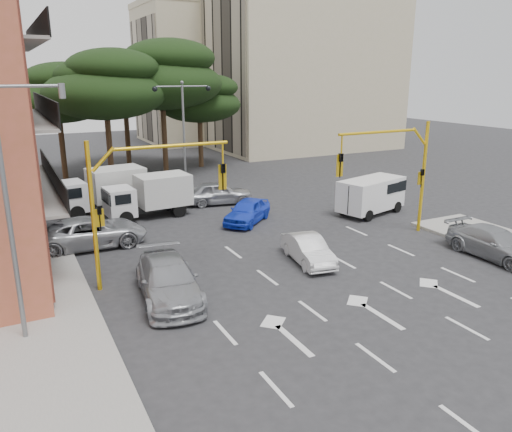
{
  "coord_description": "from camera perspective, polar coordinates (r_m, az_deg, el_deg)",
  "views": [
    {
      "loc": [
        -11.42,
        -17.38,
        8.41
      ],
      "look_at": [
        -0.62,
        3.75,
        1.6
      ],
      "focal_mm": 35.0,
      "sensor_mm": 36.0,
      "label": 1
    }
  ],
  "objects": [
    {
      "name": "pine_center",
      "position": [
        43.18,
        -10.67,
        15.6
      ],
      "size": [
        9.98,
        9.98,
        11.16
      ],
      "color": "#382616",
      "rests_on": "ground"
    },
    {
      "name": "car_white_hatch",
      "position": [
        23.04,
        5.98,
        -3.84
      ],
      "size": [
        1.92,
        3.93,
        1.24
      ],
      "primitive_type": "imported",
      "rotation": [
        0.0,
        0.0,
        -0.17
      ],
      "color": "silver",
      "rests_on": "ground"
    },
    {
      "name": "pine_left_far",
      "position": [
        43.6,
        -21.74,
        12.95
      ],
      "size": [
        8.32,
        8.32,
        9.3
      ],
      "color": "#382616",
      "rests_on": "ground"
    },
    {
      "name": "ground",
      "position": [
        22.44,
        5.81,
        -6.09
      ],
      "size": [
        120.0,
        120.0,
        0.0
      ],
      "primitive_type": "plane",
      "color": "#28282B",
      "rests_on": "ground"
    },
    {
      "name": "sidewalk_left",
      "position": [
        15.77,
        -24.18,
        -17.48
      ],
      "size": [
        5.0,
        26.0,
        0.15
      ],
      "primitive_type": "cube",
      "color": "gray",
      "rests_on": "ground"
    },
    {
      "name": "signal_mast_right",
      "position": [
        26.98,
        16.02,
        5.74
      ],
      "size": [
        5.79,
        0.37,
        6.0
      ],
      "color": "yellow",
      "rests_on": "ground"
    },
    {
      "name": "median_strip",
      "position": [
        36.25,
        -7.97,
        2.57
      ],
      "size": [
        1.4,
        6.0,
        0.15
      ],
      "primitive_type": "cube",
      "color": "gray",
      "rests_on": "ground"
    },
    {
      "name": "apartment_beige_far",
      "position": [
        66.05,
        -5.63,
        15.89
      ],
      "size": [
        16.2,
        12.15,
        16.7
      ],
      "color": "#BBB28C",
      "rests_on": "ground"
    },
    {
      "name": "apartment_beige_near",
      "position": [
        58.51,
        5.6,
        16.87
      ],
      "size": [
        20.2,
        12.15,
        18.7
      ],
      "color": "#BBB28C",
      "rests_on": "ground"
    },
    {
      "name": "car_silver_cross_a",
      "position": [
        26.24,
        -18.38,
        -1.77
      ],
      "size": [
        5.51,
        2.55,
        1.53
      ],
      "primitive_type": "imported",
      "rotation": [
        0.0,
        0.0,
        1.57
      ],
      "color": "#A9ABB1",
      "rests_on": "ground"
    },
    {
      "name": "box_truck_b",
      "position": [
        30.69,
        -12.14,
        2.17
      ],
      "size": [
        5.25,
        2.5,
        2.52
      ],
      "primitive_type": null,
      "rotation": [
        0.0,
        0.0,
        1.64
      ],
      "color": "white",
      "rests_on": "ground"
    },
    {
      "name": "car_silver_parked",
      "position": [
        26.04,
        25.66,
        -2.85
      ],
      "size": [
        1.97,
        4.83,
        1.4
      ],
      "primitive_type": "imported",
      "rotation": [
        0.0,
        0.0,
        0.0
      ],
      "color": "#929499",
      "rests_on": "ground"
    },
    {
      "name": "signal_mast_left",
      "position": [
        20.43,
        -13.34,
        2.77
      ],
      "size": [
        5.79,
        0.37,
        6.0
      ],
      "color": "yellow",
      "rests_on": "ground"
    },
    {
      "name": "street_lamp_left",
      "position": [
        16.79,
        -25.93,
        1.69
      ],
      "size": [
        2.08,
        0.2,
        8.0
      ],
      "color": "slate",
      "rests_on": "sidewalk_left"
    },
    {
      "name": "car_silver_wagon",
      "position": [
        19.6,
        -10.0,
        -7.22
      ],
      "size": [
        2.85,
        5.49,
        1.52
      ],
      "primitive_type": "imported",
      "rotation": [
        0.0,
        0.0,
        -0.14
      ],
      "color": "#97999E",
      "rests_on": "ground"
    },
    {
      "name": "pine_left_near",
      "position": [
        40.05,
        -16.83,
        14.21
      ],
      "size": [
        9.15,
        9.15,
        10.23
      ],
      "color": "#382616",
      "rests_on": "ground"
    },
    {
      "name": "car_blue_compact",
      "position": [
        28.99,
        -1.0,
        0.58
      ],
      "size": [
        4.16,
        3.94,
        1.39
      ],
      "primitive_type": "imported",
      "rotation": [
        0.0,
        0.0,
        -0.85
      ],
      "color": "blue",
      "rests_on": "ground"
    },
    {
      "name": "van_white",
      "position": [
        31.57,
        13.0,
        2.25
      ],
      "size": [
        4.85,
        3.1,
        2.24
      ],
      "primitive_type": null,
      "rotation": [
        0.0,
        0.0,
        -1.31
      ],
      "color": "white",
      "rests_on": "ground"
    },
    {
      "name": "car_silver_cross_b",
      "position": [
        33.22,
        -4.36,
        2.67
      ],
      "size": [
        4.79,
        2.69,
        1.54
      ],
      "primitive_type": "imported",
      "rotation": [
        0.0,
        0.0,
        1.37
      ],
      "color": "#9D9FA5",
      "rests_on": "ground"
    },
    {
      "name": "street_lamp_center",
      "position": [
        35.41,
        -8.31,
        11.02
      ],
      "size": [
        4.16,
        0.36,
        7.77
      ],
      "color": "slate",
      "rests_on": "median_strip"
    },
    {
      "name": "pine_right",
      "position": [
        46.42,
        -6.42,
        13.21
      ],
      "size": [
        7.49,
        7.49,
        8.37
      ],
      "color": "#382616",
      "rests_on": "ground"
    },
    {
      "name": "pine_back",
      "position": [
        47.52,
        -14.81,
        14.54
      ],
      "size": [
        9.15,
        9.15,
        10.23
      ],
      "color": "#382616",
      "rests_on": "ground"
    },
    {
      "name": "box_truck_a",
      "position": [
        32.59,
        -17.25,
        2.76
      ],
      "size": [
        5.72,
        3.0,
        2.69
      ],
      "primitive_type": null,
      "rotation": [
        0.0,
        0.0,
        1.7
      ],
      "color": "white",
      "rests_on": "ground"
    }
  ]
}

